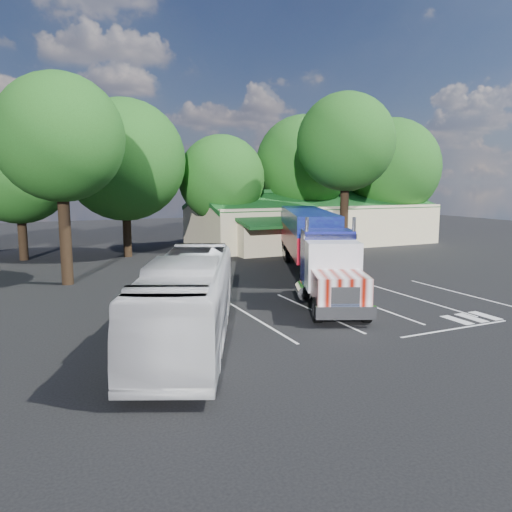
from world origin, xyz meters
name	(u,v)px	position (x,y,z in m)	size (l,w,h in m)	color
ground	(263,288)	(0.00, 0.00, 0.00)	(120.00, 120.00, 0.00)	black
event_hall	(310,222)	(13.74, 17.81, 2.21)	(24.20, 14.12, 5.55)	beige
tree_row_b	(18,171)	(-13.00, 17.80, 7.13)	(8.40, 8.40, 11.35)	black
tree_row_c	(124,160)	(-5.00, 16.20, 8.04)	(10.00, 10.00, 13.05)	black
tree_row_d	(221,178)	(4.00, 17.50, 6.58)	(8.00, 8.00, 10.60)	black
tree_row_e	(304,164)	(13.00, 18.00, 8.09)	(9.60, 9.60, 12.90)	black
tree_row_f	(391,168)	(23.00, 16.80, 7.79)	(10.40, 10.40, 13.00)	black
tree_near_left	(60,138)	(-10.50, 6.00, 8.81)	(7.60, 7.60, 12.65)	black
tree_near_right	(346,142)	(11.50, 8.50, 9.46)	(8.00, 8.00, 13.50)	black
semi_truck	(312,239)	(4.37, 1.75, 2.54)	(10.92, 20.69, 4.49)	black
woman	(331,269)	(4.50, -0.44, 0.88)	(0.64, 0.42, 1.75)	black
bicycle	(307,264)	(5.50, 4.19, 0.45)	(0.60, 1.72, 0.90)	black
tour_bus	(188,300)	(-7.00, -8.00, 1.71)	(2.87, 12.26, 3.41)	silver
silver_sedan	(314,241)	(12.00, 14.00, 0.74)	(1.57, 4.50, 1.48)	#A5A8AC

